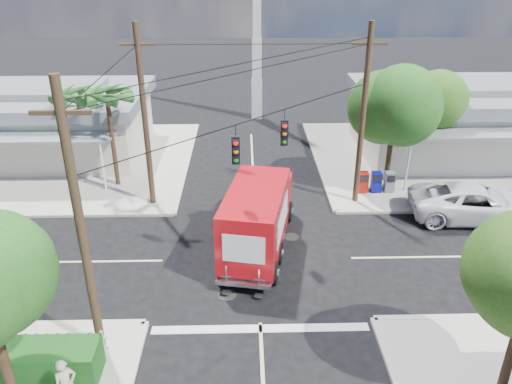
{
  "coord_description": "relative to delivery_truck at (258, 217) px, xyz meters",
  "views": [
    {
      "loc": [
        -0.48,
        -17.73,
        11.72
      ],
      "look_at": [
        0.0,
        2.0,
        2.2
      ],
      "focal_mm": 35.0,
      "sensor_mm": 36.0,
      "label": 1
    }
  ],
  "objects": [
    {
      "name": "picket_fence",
      "position": [
        -7.87,
        -6.5,
        -0.89
      ],
      "size": [
        5.94,
        0.06,
        1.0
      ],
      "color": "silver",
      "rests_on": "sidewalk_sw"
    },
    {
      "name": "parked_car",
      "position": [
        10.51,
        2.44,
        -0.71
      ],
      "size": [
        6.43,
        3.44,
        1.72
      ],
      "primitive_type": "imported",
      "rotation": [
        0.0,
        0.0,
        1.47
      ],
      "color": "silver",
      "rests_on": "ground"
    },
    {
      "name": "sidewalk_ne",
      "position": [
        10.81,
        9.98,
        -1.5
      ],
      "size": [
        14.12,
        14.12,
        0.14
      ],
      "color": "#ADA89D",
      "rests_on": "ground"
    },
    {
      "name": "building_nw",
      "position": [
        -12.07,
        11.57,
        0.65
      ],
      "size": [
        10.8,
        10.2,
        4.3
      ],
      "color": "beige",
      "rests_on": "sidewalk_nw"
    },
    {
      "name": "palm_nw_back",
      "position": [
        -9.57,
        8.1,
        3.1
      ],
      "size": [
        3.01,
        3.08,
        5.19
      ],
      "color": "#422D1C",
      "rests_on": "sidewalk_nw"
    },
    {
      "name": "sidewalk_nw",
      "position": [
        -10.95,
        9.98,
        -1.5
      ],
      "size": [
        14.12,
        14.12,
        0.14
      ],
      "color": "#ADA89D",
      "rests_on": "ground"
    },
    {
      "name": "delivery_truck",
      "position": [
        0.0,
        0.0,
        0.0
      ],
      "size": [
        3.47,
        7.42,
        3.09
      ],
      "color": "black",
      "rests_on": "ground"
    },
    {
      "name": "tree_ne_back",
      "position": [
        9.74,
        8.06,
        2.61
      ],
      "size": [
        3.77,
        3.66,
        5.82
      ],
      "color": "#422D1C",
      "rests_on": "sidewalk_ne"
    },
    {
      "name": "radio_tower",
      "position": [
        0.43,
        19.1,
        4.07
      ],
      "size": [
        0.8,
        0.8,
        17.0
      ],
      "color": "silver",
      "rests_on": "ground"
    },
    {
      "name": "tree_ne_front",
      "position": [
        7.14,
        5.86,
        3.19
      ],
      "size": [
        4.21,
        4.14,
        6.66
      ],
      "color": "#422D1C",
      "rests_on": "sidewalk_ne"
    },
    {
      "name": "building_ne",
      "position": [
        12.43,
        11.07,
        0.75
      ],
      "size": [
        11.8,
        10.2,
        4.5
      ],
      "color": "silver",
      "rests_on": "sidewalk_ne"
    },
    {
      "name": "palm_nw_front",
      "position": [
        -7.57,
        6.6,
        3.47
      ],
      "size": [
        3.01,
        3.08,
        5.59
      ],
      "color": "#422D1C",
      "rests_on": "sidewalk_nw"
    },
    {
      "name": "ground",
      "position": [
        -0.07,
        -0.9,
        -1.57
      ],
      "size": [
        120.0,
        120.0,
        0.0
      ],
      "primitive_type": "plane",
      "color": "black",
      "rests_on": "ground"
    },
    {
      "name": "vending_boxes",
      "position": [
        6.43,
        5.3,
        -0.88
      ],
      "size": [
        1.9,
        0.5,
        1.1
      ],
      "color": "#A91209",
      "rests_on": "sidewalk_ne"
    },
    {
      "name": "road_markings",
      "position": [
        -0.07,
        -2.37,
        -1.57
      ],
      "size": [
        32.0,
        32.0,
        0.01
      ],
      "color": "beige",
      "rests_on": "ground"
    },
    {
      "name": "utility_poles",
      "position": [
        -1.66,
        0.71,
        3.1
      ],
      "size": [
        12.0,
        10.68,
        9.0
      ],
      "color": "#473321",
      "rests_on": "ground"
    }
  ]
}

